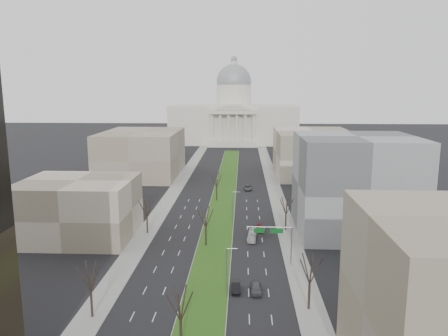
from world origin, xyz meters
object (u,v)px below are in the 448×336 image
(car_black, at_px, (236,287))
(box_van, at_px, (252,235))
(car_red, at_px, (260,228))
(car_grey_far, at_px, (248,188))
(car_grey_near, at_px, (256,288))

(car_black, relative_size, box_van, 0.58)
(car_red, xyz_separation_m, box_van, (-2.09, -5.93, 0.39))
(car_black, relative_size, car_red, 0.96)
(car_grey_far, bearing_deg, box_van, -91.97)
(car_grey_far, distance_m, box_van, 50.51)
(car_red, height_order, box_van, box_van)
(car_grey_near, distance_m, car_grey_far, 78.01)
(car_grey_near, height_order, car_grey_far, car_grey_near)
(car_red, bearing_deg, car_black, -106.96)
(car_grey_far, bearing_deg, car_grey_near, -92.10)
(car_grey_near, relative_size, car_red, 1.04)
(car_black, xyz_separation_m, car_red, (5.57, 33.06, -0.06))
(car_grey_near, bearing_deg, car_red, 85.54)
(car_red, bearing_deg, car_grey_near, -100.81)
(car_black, xyz_separation_m, box_van, (3.47, 27.13, 0.33))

